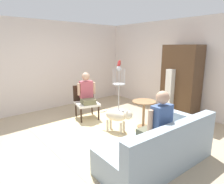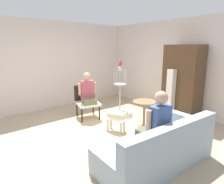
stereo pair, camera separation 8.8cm
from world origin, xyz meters
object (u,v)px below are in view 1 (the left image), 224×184
(couch, at_px, (160,149))
(armchair, at_px, (85,99))
(dog, at_px, (118,116))
(parrot, at_px, (119,63))
(round_end_table, at_px, (144,109))
(bird_cage_stand, at_px, (119,89))
(column_lamp, at_px, (169,95))
(armoire_cabinet, at_px, (181,82))
(person_on_couch, at_px, (158,121))
(person_on_armchair, at_px, (87,91))

(couch, height_order, armchair, armchair)
(dog, bearing_deg, parrot, 136.78)
(couch, relative_size, parrot, 11.91)
(round_end_table, relative_size, bird_cage_stand, 0.48)
(round_end_table, relative_size, dog, 0.83)
(couch, height_order, bird_cage_stand, bird_cage_stand)
(bird_cage_stand, bearing_deg, column_lamp, 22.96)
(bird_cage_stand, bearing_deg, couch, -28.86)
(dog, distance_m, armoire_cabinet, 2.12)
(person_on_couch, height_order, armoire_cabinet, armoire_cabinet)
(column_lamp, relative_size, armoire_cabinet, 0.68)
(round_end_table, xyz_separation_m, parrot, (-1.33, 0.40, 0.99))
(dog, xyz_separation_m, bird_cage_stand, (-1.12, 1.05, 0.31))
(round_end_table, bearing_deg, person_on_armchair, -153.97)
(armchair, height_order, parrot, parrot)
(person_on_couch, distance_m, dog, 1.49)
(dog, bearing_deg, column_lamp, 81.02)
(parrot, bearing_deg, armchair, -102.72)
(person_on_armchair, height_order, parrot, parrot)
(person_on_armchair, distance_m, bird_cage_stand, 1.10)
(dog, relative_size, armoire_cabinet, 0.41)
(couch, distance_m, round_end_table, 1.59)
(person_on_armchair, height_order, column_lamp, column_lamp)
(person_on_couch, xyz_separation_m, bird_cage_stand, (-2.51, 1.44, -0.08))
(couch, xyz_separation_m, armchair, (-2.78, 0.35, 0.22))
(armchair, bearing_deg, round_end_table, 22.55)
(person_on_armchair, height_order, dog, person_on_armchair)
(armchair, relative_size, round_end_table, 1.33)
(couch, relative_size, person_on_couch, 2.46)
(armchair, height_order, person_on_armchair, person_on_armchair)
(person_on_couch, xyz_separation_m, person_on_armchair, (-2.59, 0.34, 0.02))
(armoire_cabinet, bearing_deg, couch, -65.51)
(person_on_armchair, bearing_deg, bird_cage_stand, 85.74)
(person_on_couch, height_order, dog, person_on_couch)
(dog, xyz_separation_m, column_lamp, (0.26, 1.63, 0.30))
(person_on_couch, bearing_deg, couch, 31.20)
(couch, xyz_separation_m, armoire_cabinet, (-1.07, 2.35, 0.70))
(person_on_armchair, xyz_separation_m, dog, (1.20, 0.05, -0.40))
(parrot, relative_size, column_lamp, 0.13)
(person_on_armchair, bearing_deg, armchair, 164.04)
(person_on_armchair, relative_size, round_end_table, 1.23)
(person_on_couch, bearing_deg, round_end_table, 138.62)
(person_on_armchair, relative_size, parrot, 4.70)
(person_on_armchair, bearing_deg, parrot, 85.33)
(couch, distance_m, bird_cage_stand, 2.94)
(armchair, xyz_separation_m, dog, (1.35, 0.01, -0.14))
(person_on_couch, bearing_deg, armchair, 172.08)
(dog, distance_m, bird_cage_stand, 1.56)
(armoire_cabinet, bearing_deg, dog, -100.27)
(bird_cage_stand, relative_size, column_lamp, 1.01)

